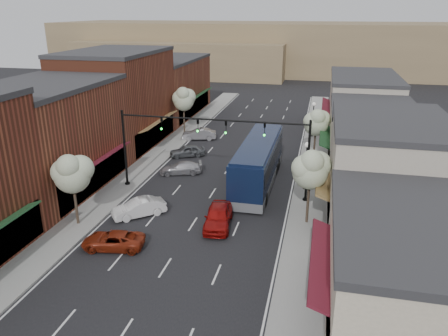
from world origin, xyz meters
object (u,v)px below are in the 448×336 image
Objects in this scene: coach_bus at (258,162)px; red_hatchback at (218,216)px; lamp_post_near at (306,158)px; lamp_post_far at (313,114)px; tree_right_far at (317,122)px; signal_mast_left at (149,138)px; signal_mast_right at (279,147)px; tree_right_near at (311,168)px; parked_car_d at (187,151)px; tree_left_near at (72,172)px; parked_car_a at (113,240)px; parked_car_b at (139,208)px; tree_left_far at (184,99)px; parked_car_c at (181,168)px; parked_car_e at (199,134)px.

red_hatchback is (-1.59, -8.90, -1.32)m from coach_bus.
lamp_post_near is 17.50m from lamp_post_far.
tree_right_far is 8.13m from lamp_post_far.
signal_mast_left reaches higher than lamp_post_far.
signal_mast_right is 0.61× the size of coach_bus.
signal_mast_left is 14.55m from tree_right_near.
tree_right_far is 1.41× the size of parked_car_d.
lamp_post_near is at bearing 33.33° from tree_left_near.
lamp_post_near is at bearing 128.37° from parked_car_a.
lamp_post_near is 0.33× the size of coach_bus.
tree_right_far is 1.17× the size of red_hatchback.
parked_car_b is (-7.98, -8.60, -1.43)m from coach_bus.
lamp_post_far is at bearing 114.27° from parked_car_b.
coach_bus is at bearing -51.70° from tree_left_far.
tree_left_near is 1.40× the size of parked_car_c.
coach_bus is 10.75m from parked_car_d.
parked_car_c is (-12.55, 8.07, -3.86)m from tree_right_near.
parked_car_e is at bearing 125.27° from tree_right_near.
coach_bus is at bearing 27.86° from parked_car_d.
parked_car_a is at bearing -81.91° from tree_left_far.
tree_left_near is at bearing -146.67° from lamp_post_near.
tree_left_near is 19.25m from lamp_post_near.
tree_left_far is at bearing 172.85° from parked_car_d.
lamp_post_far reaches higher than coach_bus.
tree_left_far is at bearing 106.63° from red_hatchback.
tree_right_far is 0.89× the size of tree_left_far.
tree_right_near reaches higher than coach_bus.
signal_mast_left is at bearing -81.65° from tree_left_far.
signal_mast_right reaches higher than tree_right_near.
signal_mast_right is at bearing 51.25° from red_hatchback.
red_hatchback reaches higher than parked_car_c.
signal_mast_right reaches higher than parked_car_b.
signal_mast_left is at bearing 163.81° from tree_right_near.
parked_car_c is (-7.72, 0.98, -1.52)m from coach_bus.
red_hatchback is (7.55, -5.86, -3.83)m from signal_mast_left.
parked_car_c is at bearing 172.81° from lamp_post_near.
coach_bus is at bearing -104.16° from lamp_post_far.
parked_car_c is 5.29m from parked_car_d.
tree_right_near is 8.89m from coach_bus.
tree_left_far reaches higher than tree_right_far.
signal_mast_right reaches higher than parked_car_c.
signal_mast_left is 2.02× the size of parked_car_c.
parked_car_a is at bearing -23.94° from parked_car_d.
tree_right_far is at bearing 50.31° from tree_left_near.
parked_car_e is at bearing 158.30° from parked_car_d.
coach_bus reaches higher than parked_car_e.
tree_left_far is at bearing 149.05° from parked_car_b.
parked_car_c is (-12.00, 1.51, -2.41)m from lamp_post_near.
signal_mast_left is 13.75m from lamp_post_near.
tree_left_near is 1.22× the size of red_hatchback.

